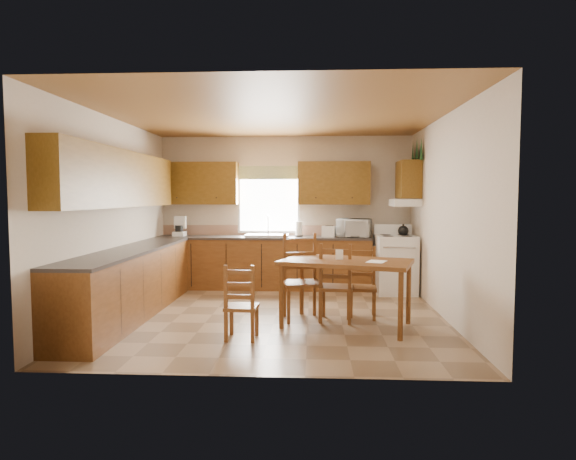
{
  "coord_description": "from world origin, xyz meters",
  "views": [
    {
      "loc": [
        0.51,
        -6.45,
        1.62
      ],
      "look_at": [
        0.15,
        0.3,
        1.15
      ],
      "focal_mm": 30.0,
      "sensor_mm": 36.0,
      "label": 1
    }
  ],
  "objects_px": {
    "chair_far_left": "(302,278)",
    "chair_far_right": "(362,283)",
    "dining_table": "(346,293)",
    "chair_near_right": "(336,282)",
    "microwave": "(354,228)",
    "stove": "(395,265)",
    "chair_near_left": "(242,302)"
  },
  "relations": [
    {
      "from": "chair_near_left",
      "to": "chair_near_right",
      "type": "xyz_separation_m",
      "value": [
        1.11,
        0.87,
        0.08
      ]
    },
    {
      "from": "stove",
      "to": "microwave",
      "type": "distance_m",
      "value": 0.95
    },
    {
      "from": "chair_far_right",
      "to": "chair_near_left",
      "type": "bearing_deg",
      "value": -138.83
    },
    {
      "from": "microwave",
      "to": "chair_far_right",
      "type": "height_order",
      "value": "microwave"
    },
    {
      "from": "chair_near_right",
      "to": "chair_far_left",
      "type": "relative_size",
      "value": 0.91
    },
    {
      "from": "dining_table",
      "to": "chair_far_right",
      "type": "distance_m",
      "value": 0.5
    },
    {
      "from": "chair_far_left",
      "to": "chair_far_right",
      "type": "distance_m",
      "value": 0.81
    },
    {
      "from": "microwave",
      "to": "chair_far_left",
      "type": "xyz_separation_m",
      "value": [
        -0.85,
        -2.12,
        -0.52
      ]
    },
    {
      "from": "microwave",
      "to": "chair_far_left",
      "type": "relative_size",
      "value": 0.47
    },
    {
      "from": "stove",
      "to": "chair_far_left",
      "type": "distance_m",
      "value": 2.37
    },
    {
      "from": "stove",
      "to": "dining_table",
      "type": "height_order",
      "value": "stove"
    },
    {
      "from": "dining_table",
      "to": "chair_far_left",
      "type": "relative_size",
      "value": 1.39
    },
    {
      "from": "chair_far_left",
      "to": "chair_far_right",
      "type": "bearing_deg",
      "value": 0.02
    },
    {
      "from": "chair_far_left",
      "to": "chair_far_right",
      "type": "xyz_separation_m",
      "value": [
        0.79,
        0.15,
        -0.09
      ]
    },
    {
      "from": "dining_table",
      "to": "chair_near_right",
      "type": "xyz_separation_m",
      "value": [
        -0.11,
        0.26,
        0.09
      ]
    },
    {
      "from": "stove",
      "to": "dining_table",
      "type": "relative_size",
      "value": 0.61
    },
    {
      "from": "chair_near_right",
      "to": "chair_near_left",
      "type": "bearing_deg",
      "value": 45.62
    },
    {
      "from": "chair_far_left",
      "to": "chair_far_right",
      "type": "relative_size",
      "value": 1.19
    },
    {
      "from": "chair_near_right",
      "to": "chair_far_right",
      "type": "xyz_separation_m",
      "value": [
        0.34,
        0.18,
        -0.04
      ]
    },
    {
      "from": "chair_near_right",
      "to": "stove",
      "type": "bearing_deg",
      "value": -112.36
    },
    {
      "from": "dining_table",
      "to": "chair_far_left",
      "type": "bearing_deg",
      "value": 170.2
    },
    {
      "from": "dining_table",
      "to": "chair_far_right",
      "type": "bearing_deg",
      "value": 79.56
    },
    {
      "from": "chair_far_left",
      "to": "chair_far_right",
      "type": "height_order",
      "value": "chair_far_left"
    },
    {
      "from": "chair_far_right",
      "to": "dining_table",
      "type": "bearing_deg",
      "value": -112.48
    },
    {
      "from": "dining_table",
      "to": "chair_near_right",
      "type": "distance_m",
      "value": 0.3
    },
    {
      "from": "stove",
      "to": "microwave",
      "type": "xyz_separation_m",
      "value": [
        -0.67,
        0.3,
        0.6
      ]
    },
    {
      "from": "microwave",
      "to": "chair_far_right",
      "type": "distance_m",
      "value": 2.06
    },
    {
      "from": "microwave",
      "to": "chair_far_right",
      "type": "bearing_deg",
      "value": -79.03
    },
    {
      "from": "microwave",
      "to": "chair_far_right",
      "type": "relative_size",
      "value": 0.56
    },
    {
      "from": "stove",
      "to": "chair_near_right",
      "type": "distance_m",
      "value": 2.13
    },
    {
      "from": "microwave",
      "to": "chair_far_left",
      "type": "distance_m",
      "value": 2.34
    },
    {
      "from": "stove",
      "to": "chair_near_right",
      "type": "bearing_deg",
      "value": -121.88
    }
  ]
}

